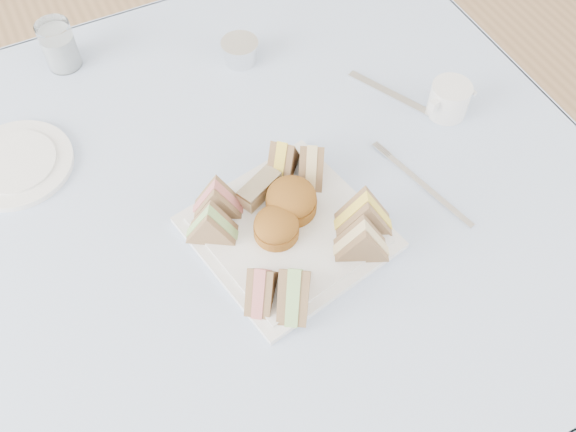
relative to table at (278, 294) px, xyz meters
name	(u,v)px	position (x,y,z in m)	size (l,w,h in m)	color
floor	(280,362)	(0.00, 0.00, -0.37)	(4.00, 4.00, 0.00)	#9E7751
table	(278,294)	(0.00, 0.00, 0.00)	(0.90, 0.90, 0.74)	brown
tablecloth	(276,186)	(0.00, 0.00, 0.37)	(1.02, 1.02, 0.01)	#B6C4F2
serving_plate	(288,233)	(-0.02, -0.09, 0.38)	(0.25, 0.25, 0.01)	white
sandwich_fl_a	(261,282)	(-0.10, -0.17, 0.42)	(0.08, 0.04, 0.07)	#9D7B56
sandwich_fl_b	(294,284)	(-0.07, -0.20, 0.43)	(0.09, 0.04, 0.08)	#9D7B56
sandwich_fr_a	(365,211)	(0.08, -0.13, 0.43)	(0.09, 0.04, 0.08)	#9D7B56
sandwich_fr_b	(362,238)	(0.05, -0.17, 0.42)	(0.08, 0.04, 0.07)	#9D7B56
sandwich_bl_a	(211,223)	(-0.13, -0.05, 0.42)	(0.08, 0.04, 0.07)	#9D7B56
sandwich_bl_b	(217,197)	(-0.10, -0.01, 0.42)	(0.08, 0.04, 0.07)	#9D7B56
sandwich_br_a	(312,161)	(0.05, -0.02, 0.42)	(0.08, 0.04, 0.07)	#9D7B56
sandwich_br_b	(283,158)	(0.02, 0.01, 0.42)	(0.08, 0.04, 0.07)	#9D7B56
scone_left	(276,226)	(-0.04, -0.09, 0.41)	(0.07, 0.07, 0.05)	brown
scone_right	(291,200)	(0.00, -0.06, 0.41)	(0.08, 0.08, 0.05)	brown
pastry_slice	(260,189)	(-0.03, -0.02, 0.40)	(0.07, 0.03, 0.03)	#CBB28E
side_plate	(16,164)	(-0.36, 0.22, 0.38)	(0.18, 0.18, 0.01)	white
water_glass	(59,45)	(-0.22, 0.42, 0.42)	(0.06, 0.06, 0.09)	white
tea_strainer	(240,52)	(0.07, 0.28, 0.39)	(0.07, 0.07, 0.04)	silver
knife	(395,96)	(0.27, 0.08, 0.38)	(0.01, 0.19, 0.00)	silver
fork	(429,190)	(0.21, -0.12, 0.38)	(0.01, 0.18, 0.00)	silver
creamer_jug	(449,99)	(0.33, 0.01, 0.41)	(0.07, 0.07, 0.06)	white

